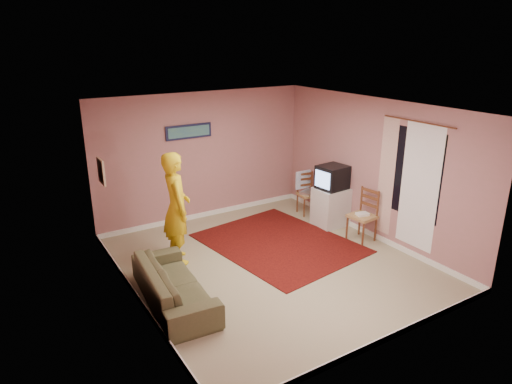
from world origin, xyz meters
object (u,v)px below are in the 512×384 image
tv_cabinet (331,207)px  person (177,208)px  chair_b (363,210)px  sofa (174,284)px  crt_tv (332,177)px  chair_a (308,190)px

tv_cabinet → person: (-3.18, 0.16, 0.56)m
chair_b → sofa: 3.77m
chair_b → person: 3.37m
crt_tv → chair_b: 0.96m
chair_a → chair_b: size_ratio=0.90×
crt_tv → person: bearing=171.5°
sofa → chair_a: bearing=-60.4°
sofa → person: size_ratio=1.03×
chair_a → person: bearing=-160.3°
tv_cabinet → chair_b: 0.90m
crt_tv → person: 3.18m
chair_b → sofa: (-3.75, -0.15, -0.31)m
chair_a → sofa: chair_a is taller
tv_cabinet → chair_a: bearing=90.1°
chair_a → person: (-3.18, -0.57, 0.41)m
chair_a → tv_cabinet: bearing=-80.4°
tv_cabinet → crt_tv: (-0.01, -0.00, 0.62)m
tv_cabinet → chair_a: (-0.00, 0.73, 0.15)m
tv_cabinet → chair_b: (0.00, -0.87, 0.21)m
chair_a → chair_b: 1.61m
chair_a → sofa: bearing=-145.3°
sofa → tv_cabinet: bearing=-70.3°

